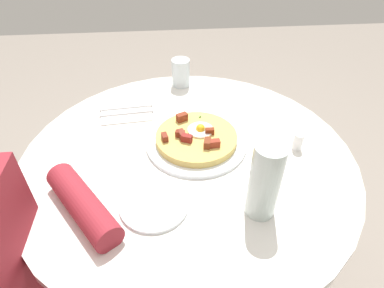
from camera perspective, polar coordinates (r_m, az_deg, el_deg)
The scene contains 11 objects.
ground_plane at distance 1.55m, azimuth -0.52°, elevation -23.11°, with size 6.00×6.00×0.00m, color gray.
dining_table at distance 1.07m, azimuth -0.70°, elevation -9.06°, with size 0.96×0.96×0.75m.
pizza_plate at distance 0.98m, azimuth 0.76°, elevation 0.33°, with size 0.30×0.30×0.01m, color white.
breakfast_pizza at distance 0.97m, azimuth 0.75°, elevation 1.20°, with size 0.24×0.24×0.05m.
bread_plate at distance 0.82m, azimuth -6.63°, elevation -10.44°, with size 0.17×0.17×0.01m, color white.
napkin at distance 1.14m, azimuth -11.36°, elevation 5.68°, with size 0.17×0.14×0.00m, color white.
fork at distance 1.13m, azimuth -11.37°, elevation 5.36°, with size 0.18×0.01×0.01m, color silver.
knife at distance 1.16m, azimuth -11.41°, elevation 6.36°, with size 0.18×0.01×0.01m, color silver.
water_glass at distance 1.25m, azimuth -1.97°, elevation 12.38°, with size 0.07×0.07×0.10m, color silver.
water_bottle at distance 0.75m, azimuth 12.64°, elevation -6.38°, with size 0.07×0.07×0.20m, color silver.
salt_shaker at distance 1.00m, azimuth 18.15°, elevation 0.26°, with size 0.03×0.03×0.05m, color white.
Camera 1 is at (0.70, -0.05, 1.38)m, focal length 30.44 mm.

